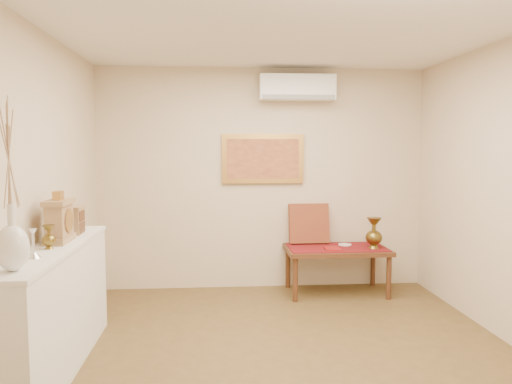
{
  "coord_description": "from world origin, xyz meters",
  "views": [
    {
      "loc": [
        -0.57,
        -3.86,
        1.73
      ],
      "look_at": [
        -0.17,
        1.15,
        1.29
      ],
      "focal_mm": 35.0,
      "sensor_mm": 36.0,
      "label": 1
    }
  ],
  "objects": [
    {
      "name": "display_ledge",
      "position": [
        -1.82,
        0.0,
        0.49
      ],
      "size": [
        0.37,
        2.02,
        0.98
      ],
      "color": "white",
      "rests_on": "floor"
    },
    {
      "name": "mantel_clock",
      "position": [
        -1.82,
        0.17,
        1.15
      ],
      "size": [
        0.17,
        0.36,
        0.41
      ],
      "color": "#A37E54",
      "rests_on": "display_ledge"
    },
    {
      "name": "brass_urn_tall",
      "position": [
        1.27,
        1.78,
        0.78
      ],
      "size": [
        0.2,
        0.2,
        0.44
      ],
      "primitive_type": null,
      "color": "brown",
      "rests_on": "table_cloth"
    },
    {
      "name": "plate",
      "position": [
        0.98,
        1.99,
        0.56
      ],
      "size": [
        0.16,
        0.16,
        0.01
      ],
      "primitive_type": "cylinder",
      "color": "silver",
      "rests_on": "table_cloth"
    },
    {
      "name": "candlestick",
      "position": [
        -1.82,
        -0.4,
        1.08
      ],
      "size": [
        0.1,
        0.1,
        0.2
      ],
      "primitive_type": null,
      "color": "silver",
      "rests_on": "display_ledge"
    },
    {
      "name": "floor",
      "position": [
        0.0,
        0.0,
        0.0
      ],
      "size": [
        4.5,
        4.5,
        0.0
      ],
      "primitive_type": "plane",
      "color": "brown",
      "rests_on": "ground"
    },
    {
      "name": "ceiling",
      "position": [
        0.0,
        0.0,
        2.7
      ],
      "size": [
        4.5,
        4.5,
        0.0
      ],
      "primitive_type": "plane",
      "rotation": [
        3.14,
        0.0,
        0.0
      ],
      "color": "silver",
      "rests_on": "ground"
    },
    {
      "name": "painting",
      "position": [
        0.0,
        2.22,
        1.6
      ],
      "size": [
        1.0,
        0.06,
        0.6
      ],
      "color": "#B38139",
      "rests_on": "wall_back"
    },
    {
      "name": "wooden_chest",
      "position": [
        -1.82,
        0.55,
        1.1
      ],
      "size": [
        0.16,
        0.21,
        0.24
      ],
      "color": "#A37E54",
      "rests_on": "display_ledge"
    },
    {
      "name": "cushion",
      "position": [
        0.56,
        2.15,
        0.8
      ],
      "size": [
        0.49,
        0.2,
        0.5
      ],
      "primitive_type": "cube",
      "rotation": [
        -0.21,
        0.0,
        0.0
      ],
      "color": "#5D1214",
      "rests_on": "table_cloth"
    },
    {
      "name": "white_vase",
      "position": [
        -1.81,
        -0.77,
        1.5
      ],
      "size": [
        0.2,
        0.2,
        1.04
      ],
      "primitive_type": null,
      "color": "silver",
      "rests_on": "display_ledge"
    },
    {
      "name": "low_table",
      "position": [
        0.85,
        1.88,
        0.48
      ],
      "size": [
        1.2,
        0.7,
        0.55
      ],
      "color": "#512C18",
      "rests_on": "floor"
    },
    {
      "name": "table_cloth",
      "position": [
        0.85,
        1.88,
        0.55
      ],
      "size": [
        1.14,
        0.59,
        0.01
      ],
      "primitive_type": "cube",
      "color": "maroon",
      "rests_on": "low_table"
    },
    {
      "name": "wall_left",
      "position": [
        -2.0,
        0.0,
        1.35
      ],
      "size": [
        0.02,
        4.5,
        2.7
      ],
      "primitive_type": "cube",
      "color": "beige",
      "rests_on": "ground"
    },
    {
      "name": "ac_unit",
      "position": [
        0.4,
        2.12,
        2.45
      ],
      "size": [
        0.9,
        0.25,
        0.3
      ],
      "color": "white",
      "rests_on": "wall_back"
    },
    {
      "name": "brass_urn_small",
      "position": [
        -1.82,
        -0.09,
        1.1
      ],
      "size": [
        0.1,
        0.1,
        0.23
      ],
      "primitive_type": null,
      "color": "brown",
      "rests_on": "display_ledge"
    },
    {
      "name": "wall_front",
      "position": [
        0.0,
        -2.25,
        1.35
      ],
      "size": [
        4.0,
        0.02,
        2.7
      ],
      "primitive_type": "cube",
      "color": "beige",
      "rests_on": "ground"
    },
    {
      "name": "menu",
      "position": [
        0.78,
        1.78,
        0.56
      ],
      "size": [
        0.19,
        0.26,
        0.01
      ],
      "primitive_type": "cube",
      "rotation": [
        0.0,
        0.0,
        -0.06
      ],
      "color": "maroon",
      "rests_on": "table_cloth"
    },
    {
      "name": "wall_back",
      "position": [
        0.0,
        2.25,
        1.35
      ],
      "size": [
        4.0,
        0.02,
        2.7
      ],
      "primitive_type": "cube",
      "color": "beige",
      "rests_on": "ground"
    }
  ]
}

